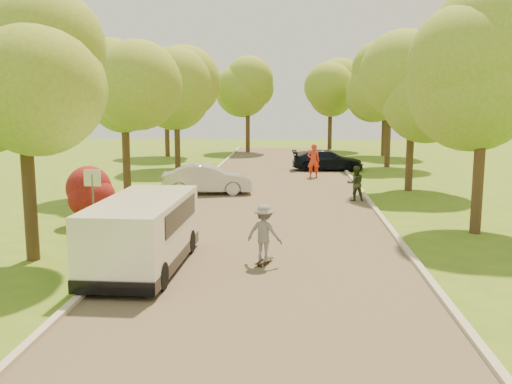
% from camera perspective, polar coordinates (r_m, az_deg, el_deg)
% --- Properties ---
extents(ground, '(100.00, 100.00, 0.00)m').
position_cam_1_polar(ground, '(14.66, 0.86, -8.28)').
color(ground, '#446F1A').
rests_on(ground, ground).
extents(road, '(8.00, 60.00, 0.01)m').
position_cam_1_polar(road, '(22.42, 1.81, -2.11)').
color(road, '#4C4438').
rests_on(road, ground).
extents(curb_left, '(0.18, 60.00, 0.12)m').
position_cam_1_polar(curb_left, '(22.88, -8.38, -1.83)').
color(curb_left, '#B2AD9E').
rests_on(curb_left, ground).
extents(curb_right, '(0.18, 60.00, 0.12)m').
position_cam_1_polar(curb_right, '(22.65, 12.11, -2.05)').
color(curb_right, '#B2AD9E').
rests_on(curb_right, ground).
extents(street_sign, '(0.55, 0.06, 2.17)m').
position_cam_1_polar(street_sign, '(19.30, -16.02, 0.39)').
color(street_sign, '#59595E').
rests_on(street_sign, ground).
extents(red_shrub, '(1.70, 1.70, 1.95)m').
position_cam_1_polar(red_shrub, '(20.93, -15.89, -0.23)').
color(red_shrub, '#382619').
rests_on(red_shrub, ground).
extents(tree_l_mida, '(4.71, 4.60, 7.39)m').
position_cam_1_polar(tree_l_mida, '(16.51, -21.76, 11.23)').
color(tree_l_mida, '#382619').
rests_on(tree_l_mida, ground).
extents(tree_l_midb, '(4.30, 4.20, 6.62)m').
position_cam_1_polar(tree_l_midb, '(27.02, -12.67, 9.38)').
color(tree_l_midb, '#382619').
rests_on(tree_l_midb, ground).
extents(tree_l_far, '(4.92, 4.80, 7.79)m').
position_cam_1_polar(tree_l_far, '(36.66, -7.67, 10.81)').
color(tree_l_far, '#382619').
rests_on(tree_l_far, ground).
extents(tree_r_mida, '(5.13, 5.00, 7.95)m').
position_cam_1_polar(tree_r_mida, '(20.04, 22.58, 11.76)').
color(tree_r_mida, '#382619').
rests_on(tree_r_mida, ground).
extents(tree_r_midb, '(4.51, 4.40, 7.01)m').
position_cam_1_polar(tree_r_midb, '(28.60, 15.77, 9.83)').
color(tree_r_midb, '#382619').
rests_on(tree_r_midb, ground).
extents(tree_r_far, '(5.33, 5.20, 8.34)m').
position_cam_1_polar(tree_r_far, '(38.56, 13.61, 11.10)').
color(tree_r_far, '#382619').
rests_on(tree_r_far, ground).
extents(tree_bg_a, '(5.12, 5.00, 7.72)m').
position_cam_1_polar(tree_bg_a, '(44.97, -8.71, 10.29)').
color(tree_bg_a, '#382619').
rests_on(tree_bg_a, ground).
extents(tree_bg_b, '(5.12, 5.00, 7.95)m').
position_cam_1_polar(tree_bg_b, '(46.60, 13.10, 10.39)').
color(tree_bg_b, '#382619').
rests_on(tree_bg_b, ground).
extents(tree_bg_c, '(4.92, 4.80, 7.33)m').
position_cam_1_polar(tree_bg_c, '(48.09, -0.58, 9.97)').
color(tree_bg_c, '#382619').
rests_on(tree_bg_c, ground).
extents(tree_bg_d, '(5.12, 5.00, 7.72)m').
position_cam_1_polar(tree_bg_d, '(50.10, 7.74, 10.19)').
color(tree_bg_d, '#382619').
rests_on(tree_bg_d, ground).
extents(minivan, '(2.11, 5.08, 1.87)m').
position_cam_1_polar(minivan, '(15.23, -11.20, -3.95)').
color(minivan, white).
rests_on(minivan, ground).
extents(silver_sedan, '(4.35, 2.00, 1.38)m').
position_cam_1_polar(silver_sedan, '(26.94, -4.93, 1.26)').
color(silver_sedan, '#B7B7BC').
rests_on(silver_sedan, ground).
extents(dark_sedan, '(4.51, 1.98, 1.29)m').
position_cam_1_polar(dark_sedan, '(36.08, 7.16, 3.17)').
color(dark_sedan, black).
rests_on(dark_sedan, ground).
extents(longboard, '(0.48, 0.82, 0.09)m').
position_cam_1_polar(longboard, '(15.55, 0.83, -6.93)').
color(longboard, black).
rests_on(longboard, ground).
extents(skateboarder, '(1.14, 0.89, 1.55)m').
position_cam_1_polar(skateboarder, '(15.35, 0.84, -4.10)').
color(skateboarder, slate).
rests_on(skateboarder, longboard).
extents(person_striped, '(0.71, 0.47, 1.93)m').
position_cam_1_polar(person_striped, '(32.63, 5.76, 3.13)').
color(person_striped, red).
rests_on(person_striped, ground).
extents(person_olive, '(0.83, 0.68, 1.56)m').
position_cam_1_polar(person_olive, '(25.32, 9.92, 0.85)').
color(person_olive, '#2C341F').
rests_on(person_olive, ground).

